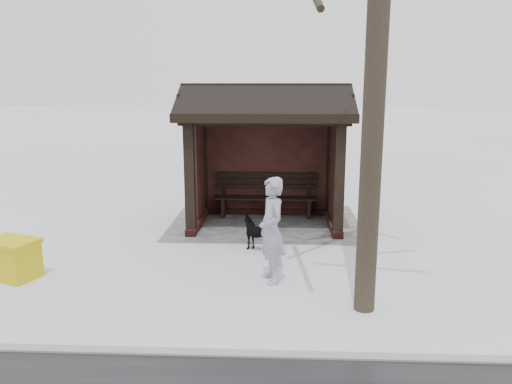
# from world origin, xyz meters

# --- Properties ---
(ground) EXTENTS (120.00, 120.00, 0.00)m
(ground) POSITION_xyz_m (0.00, 0.00, 0.00)
(ground) COLOR white
(ground) RESTS_ON ground
(kerb) EXTENTS (120.00, 0.15, 0.06)m
(kerb) POSITION_xyz_m (0.00, 5.50, 0.01)
(kerb) COLOR gray
(kerb) RESTS_ON ground
(trampled_patch) EXTENTS (4.20, 3.20, 0.02)m
(trampled_patch) POSITION_xyz_m (0.00, -0.20, 0.01)
(trampled_patch) COLOR #96969B
(trampled_patch) RESTS_ON ground
(bus_shelter) EXTENTS (3.60, 2.40, 3.09)m
(bus_shelter) POSITION_xyz_m (0.00, -0.16, 2.17)
(bus_shelter) COLOR #351513
(bus_shelter) RESTS_ON ground
(pedestrian) EXTENTS (0.59, 0.71, 1.68)m
(pedestrian) POSITION_xyz_m (-0.19, 3.25, 0.84)
(pedestrian) COLOR #9890A9
(pedestrian) RESTS_ON ground
(dog) EXTENTS (0.84, 0.63, 0.65)m
(dog) POSITION_xyz_m (0.04, 1.72, 0.32)
(dog) COLOR black
(dog) RESTS_ON ground
(grit_bin) EXTENTS (0.99, 0.84, 0.64)m
(grit_bin) POSITION_xyz_m (3.99, 3.30, 0.33)
(grit_bin) COLOR #C2B00B
(grit_bin) RESTS_ON ground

